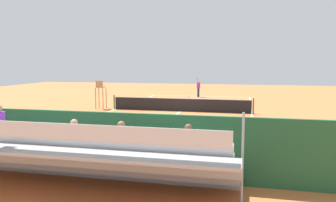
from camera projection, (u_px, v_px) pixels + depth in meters
ground_plane at (180, 111)px, 24.23m from camera, size 60.00×60.00×0.00m
court_line_markings at (181, 111)px, 24.26m from camera, size 10.10×22.20×0.01m
tennis_net at (180, 104)px, 24.17m from camera, size 10.30×0.10×1.07m
backdrop_wall at (97, 143)px, 10.56m from camera, size 18.00×0.16×2.00m
bleacher_stand at (75, 157)px, 9.28m from camera, size 9.06×2.40×2.48m
umpire_chair at (100, 91)px, 25.47m from camera, size 0.67×0.67×2.14m
courtside_bench at (194, 156)px, 10.66m from camera, size 1.80×0.40×0.93m
equipment_bag at (146, 166)px, 10.92m from camera, size 0.90×0.36×0.36m
tennis_player at (198, 87)px, 34.05m from camera, size 0.44×0.56×1.93m
tennis_racket at (191, 97)px, 34.23m from camera, size 0.59×0.37×0.03m
tennis_ball_near at (219, 98)px, 32.81m from camera, size 0.07×0.07×0.07m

